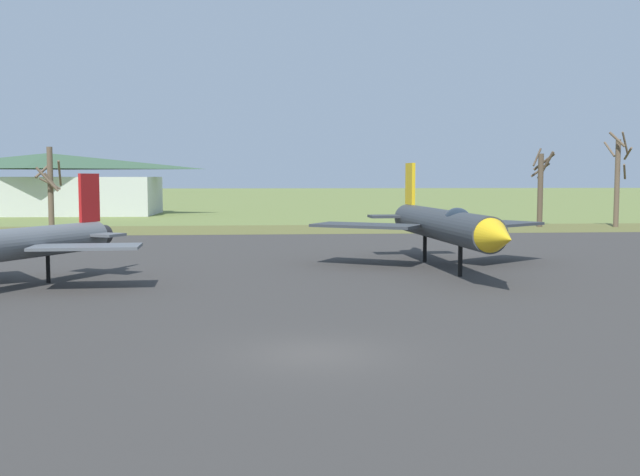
% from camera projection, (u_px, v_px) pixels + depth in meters
% --- Properties ---
extents(ground_plane, '(600.00, 600.00, 0.00)m').
position_uv_depth(ground_plane, '(315.00, 355.00, 20.89)').
color(ground_plane, olive).
extents(asphalt_apron, '(97.70, 54.23, 0.05)m').
position_uv_depth(asphalt_apron, '(290.00, 277.00, 37.05)').
color(asphalt_apron, '#383533').
rests_on(asphalt_apron, ground).
extents(grass_verge_strip, '(157.70, 12.00, 0.06)m').
position_uv_depth(grass_verge_strip, '(274.00, 230.00, 69.94)').
color(grass_verge_strip, brown).
rests_on(grass_verge_strip, ground).
extents(jet_fighter_front_left, '(13.75, 17.80, 5.83)m').
position_uv_depth(jet_fighter_front_left, '(444.00, 225.00, 39.60)').
color(jet_fighter_front_left, '#33383D').
rests_on(jet_fighter_front_left, ground).
extents(bare_tree_right_of_center, '(2.61, 2.63, 7.79)m').
position_uv_depth(bare_tree_right_of_center, '(50.00, 186.00, 70.55)').
color(bare_tree_right_of_center, brown).
rests_on(bare_tree_right_of_center, ground).
extents(bare_tree_far_right, '(2.31, 1.91, 7.79)m').
position_uv_depth(bare_tree_far_right, '(541.00, 185.00, 73.36)').
color(bare_tree_far_right, brown).
rests_on(bare_tree_far_right, ground).
extents(bare_tree_backdrop_extra, '(2.31, 2.06, 9.35)m').
position_uv_depth(bare_tree_backdrop_extra, '(618.00, 178.00, 72.83)').
color(bare_tree_backdrop_extra, brown).
rests_on(bare_tree_backdrop_extra, ground).
extents(visitor_building, '(29.49, 13.89, 8.05)m').
position_uv_depth(visitor_building, '(48.00, 185.00, 98.09)').
color(visitor_building, beige).
rests_on(visitor_building, ground).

